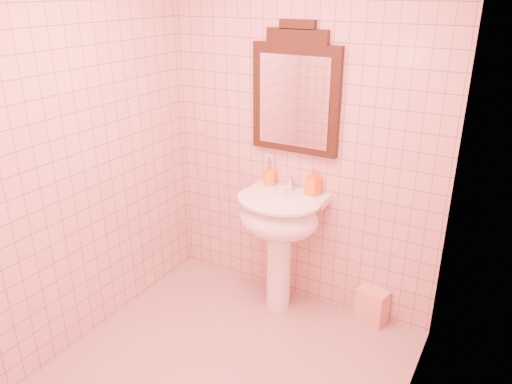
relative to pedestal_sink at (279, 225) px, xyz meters
The scene contains 8 objects.
floor 1.09m from the pedestal_sink, 87.52° to the right, with size 2.20×2.20×0.00m, color tan.
back_wall 0.63m from the pedestal_sink, 80.62° to the left, with size 2.00×0.02×2.50m, color #D6A895.
pedestal_sink is the anchor object (origin of this frame).
faucet 0.29m from the pedestal_sink, 90.00° to the left, with size 0.04×0.16×0.11m.
mirror 0.89m from the pedestal_sink, 90.00° to the left, with size 0.61×0.06×0.85m.
toothbrush_cup 0.36m from the pedestal_sink, 133.86° to the left, with size 0.09×0.09×0.21m.
soap_dispenser 0.38m from the pedestal_sink, 44.93° to the left, with size 0.08×0.09×0.19m, color orange.
towel 0.86m from the pedestal_sink, 14.54° to the left, with size 0.20×0.14×0.25m, color #DDA782.
Camera 1 is at (1.33, -1.87, 2.19)m, focal length 35.00 mm.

